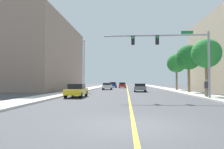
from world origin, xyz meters
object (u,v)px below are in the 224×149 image
object	(u,v)px
street_lamp	(84,63)
car_white	(107,86)
pedestrian	(206,88)
car_gray	(140,87)
car_yellow	(77,90)
palm_far	(176,63)
palm_near	(206,54)
car_blue	(113,85)
traffic_signal_mast	(176,48)
palm_mid	(189,58)
car_red	(122,85)

from	to	relation	value
street_lamp	car_white	xyz separation A→B (m)	(3.37, 7.04, -4.16)
pedestrian	car_gray	bearing A→B (deg)	79.39
car_yellow	car_gray	bearing A→B (deg)	-121.83
street_lamp	palm_far	distance (m)	16.44
palm_near	street_lamp	bearing A→B (deg)	143.02
palm_near	car_yellow	world-z (taller)	palm_near
car_blue	traffic_signal_mast	bearing A→B (deg)	-76.22
palm_far	car_white	world-z (taller)	palm_far
palm_mid	car_red	size ratio (longest dim) A/B	1.53
car_gray	street_lamp	bearing A→B (deg)	175.75
car_blue	palm_mid	bearing A→B (deg)	-63.69
car_red	car_blue	size ratio (longest dim) A/B	1.07
traffic_signal_mast	palm_mid	world-z (taller)	palm_mid
car_blue	car_gray	xyz separation A→B (m)	(5.87, -23.23, -0.07)
street_lamp	palm_far	xyz separation A→B (m)	(16.27, 2.40, 0.04)
car_blue	pedestrian	xyz separation A→B (m)	(11.70, -35.58, 0.23)
street_lamp	car_white	distance (m)	8.85
car_red	car_white	bearing A→B (deg)	-105.46
palm_mid	car_gray	xyz separation A→B (m)	(-6.73, 3.72, -4.41)
palm_near	pedestrian	size ratio (longest dim) A/B	3.56
palm_far	car_white	bearing A→B (deg)	160.21
street_lamp	palm_far	size ratio (longest dim) A/B	1.33
car_blue	pedestrian	distance (m)	37.46
car_white	car_gray	world-z (taller)	car_white
car_gray	pedestrian	xyz separation A→B (m)	(5.83, -12.35, 0.30)
palm_near	palm_mid	size ratio (longest dim) A/B	0.90
car_blue	pedestrian	bearing A→B (deg)	-70.55
street_lamp	car_blue	world-z (taller)	street_lamp
traffic_signal_mast	pedestrian	world-z (taller)	traffic_signal_mast
traffic_signal_mast	car_yellow	distance (m)	10.84
car_yellow	palm_near	bearing A→B (deg)	-174.80
palm_mid	car_white	world-z (taller)	palm_mid
car_red	pedestrian	xyz separation A→B (m)	(9.12, -32.38, 0.26)
traffic_signal_mast	car_blue	world-z (taller)	traffic_signal_mast
car_gray	palm_near	bearing A→B (deg)	-57.26
pedestrian	palm_mid	bearing A→B (deg)	48.18
traffic_signal_mast	palm_near	distance (m)	5.09
car_white	pedestrian	distance (m)	23.72
car_gray	car_yellow	bearing A→B (deg)	-118.98
car_yellow	pedestrian	size ratio (longest dim) A/B	2.29
street_lamp	car_yellow	xyz separation A→B (m)	(2.03, -13.41, -4.17)
car_yellow	palm_mid	bearing A→B (deg)	-149.39
palm_mid	car_blue	xyz separation A→B (m)	(-12.60, 26.94, -4.34)
traffic_signal_mast	street_lamp	world-z (taller)	street_lamp
car_red	street_lamp	bearing A→B (deg)	-110.19
palm_near	palm_mid	xyz separation A→B (m)	(0.30, 7.20, 0.44)
car_white	car_red	bearing A→B (deg)	75.06
palm_near	car_red	world-z (taller)	palm_near
car_red	car_white	world-z (taller)	car_red
car_gray	pedestrian	distance (m)	13.67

